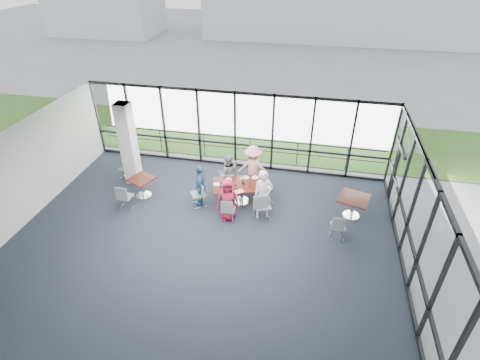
% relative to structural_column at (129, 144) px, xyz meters
% --- Properties ---
extents(floor, '(12.00, 10.00, 0.02)m').
position_rel_structural_column_xyz_m(floor, '(3.60, -3.00, -1.61)').
color(floor, '#20262F').
rests_on(floor, ground).
extents(ceiling, '(12.00, 10.00, 0.04)m').
position_rel_structural_column_xyz_m(ceiling, '(3.60, -3.00, 1.60)').
color(ceiling, silver).
rests_on(ceiling, ground).
extents(wall_left, '(0.10, 10.00, 3.20)m').
position_rel_structural_column_xyz_m(wall_left, '(-2.40, -3.00, 0.00)').
color(wall_left, silver).
rests_on(wall_left, ground).
extents(curtain_wall_back, '(12.00, 0.10, 3.20)m').
position_rel_structural_column_xyz_m(curtain_wall_back, '(3.60, 2.00, 0.00)').
color(curtain_wall_back, white).
rests_on(curtain_wall_back, ground).
extents(curtain_wall_right, '(0.10, 10.00, 3.20)m').
position_rel_structural_column_xyz_m(curtain_wall_right, '(9.60, -3.00, 0.00)').
color(curtain_wall_right, white).
rests_on(curtain_wall_right, ground).
extents(exit_door, '(0.12, 1.60, 2.10)m').
position_rel_structural_column_xyz_m(exit_door, '(9.60, 0.75, -0.55)').
color(exit_door, black).
rests_on(exit_door, ground).
extents(structural_column, '(0.50, 0.50, 3.20)m').
position_rel_structural_column_xyz_m(structural_column, '(0.00, 0.00, 0.00)').
color(structural_column, silver).
rests_on(structural_column, ground).
extents(apron, '(80.00, 70.00, 0.02)m').
position_rel_structural_column_xyz_m(apron, '(3.60, 7.00, -1.62)').
color(apron, slate).
rests_on(apron, ground).
extents(grass_strip, '(80.00, 5.00, 0.01)m').
position_rel_structural_column_xyz_m(grass_strip, '(3.60, 5.00, -1.59)').
color(grass_strip, '#345621').
rests_on(grass_strip, ground).
extents(hangar_main, '(24.00, 10.00, 6.00)m').
position_rel_structural_column_xyz_m(hangar_main, '(7.60, 29.00, 1.40)').
color(hangar_main, '#B9BCC1').
rests_on(hangar_main, ground).
extents(hangar_aux, '(10.00, 6.00, 4.00)m').
position_rel_structural_column_xyz_m(hangar_aux, '(-14.40, 25.00, 0.40)').
color(hangar_aux, '#B9BCC1').
rests_on(hangar_aux, ground).
extents(guard_rail, '(12.00, 0.06, 0.06)m').
position_rel_structural_column_xyz_m(guard_rail, '(3.60, 2.60, -1.10)').
color(guard_rail, '#2D2D33').
rests_on(guard_rail, ground).
extents(main_table, '(2.25, 1.65, 0.75)m').
position_rel_structural_column_xyz_m(main_table, '(4.38, -0.48, -0.97)').
color(main_table, '#351A0F').
rests_on(main_table, ground).
extents(side_table_left, '(1.03, 1.03, 0.75)m').
position_rel_structural_column_xyz_m(side_table_left, '(0.77, -0.88, -0.98)').
color(side_table_left, '#351A0F').
rests_on(side_table_left, ground).
extents(side_table_right, '(1.17, 1.17, 0.75)m').
position_rel_structural_column_xyz_m(side_table_right, '(8.22, -0.54, -0.95)').
color(side_table_right, '#351A0F').
rests_on(side_table_right, ground).
extents(diner_near_left, '(0.86, 0.70, 1.53)m').
position_rel_structural_column_xyz_m(diner_near_left, '(4.12, -1.54, -0.83)').
color(diner_near_left, '#AE1B3B').
rests_on(diner_near_left, ground).
extents(diner_near_right, '(0.77, 0.67, 1.76)m').
position_rel_structural_column_xyz_m(diner_near_right, '(5.25, -1.18, -0.72)').
color(diner_near_right, silver).
rests_on(diner_near_right, ground).
extents(diner_far_left, '(0.81, 0.59, 1.50)m').
position_rel_structural_column_xyz_m(diner_far_left, '(3.74, 0.13, -0.85)').
color(diner_far_left, gray).
rests_on(diner_far_left, ground).
extents(diner_far_right, '(1.19, 0.69, 1.76)m').
position_rel_structural_column_xyz_m(diner_far_right, '(4.61, 0.46, -0.72)').
color(diner_far_right, pink).
rests_on(diner_far_right, ground).
extents(diner_end, '(0.61, 0.98, 1.58)m').
position_rel_structural_column_xyz_m(diner_end, '(3.01, -0.91, -0.81)').
color(diner_end, '#2E5F90').
rests_on(diner_end, ground).
extents(chair_main_nl, '(0.44, 0.44, 0.85)m').
position_rel_structural_column_xyz_m(chair_main_nl, '(4.17, -1.60, -1.18)').
color(chair_main_nl, gray).
rests_on(chair_main_nl, ground).
extents(chair_main_nr, '(0.63, 0.63, 0.99)m').
position_rel_structural_column_xyz_m(chair_main_nr, '(5.27, -1.27, -1.11)').
color(chair_main_nr, gray).
rests_on(chair_main_nr, ground).
extents(chair_main_fl, '(0.62, 0.62, 0.94)m').
position_rel_structural_column_xyz_m(chair_main_fl, '(3.62, 0.40, -1.13)').
color(chair_main_fl, gray).
rests_on(chair_main_fl, ground).
extents(chair_main_fr, '(0.43, 0.43, 0.84)m').
position_rel_structural_column_xyz_m(chair_main_fr, '(4.59, 0.64, -1.18)').
color(chair_main_fr, gray).
rests_on(chair_main_fr, ground).
extents(chair_main_end, '(0.62, 0.62, 0.93)m').
position_rel_structural_column_xyz_m(chair_main_end, '(2.94, -1.02, -1.14)').
color(chair_main_end, gray).
rests_on(chair_main_end, ground).
extents(chair_spare_la, '(0.46, 0.46, 0.93)m').
position_rel_structural_column_xyz_m(chair_spare_la, '(0.49, -1.68, -1.13)').
color(chair_spare_la, gray).
rests_on(chair_spare_la, ground).
extents(chair_spare_lb, '(0.49, 0.49, 0.83)m').
position_rel_structural_column_xyz_m(chair_spare_lb, '(-0.41, 0.17, -1.18)').
color(chair_spare_lb, gray).
rests_on(chair_spare_lb, ground).
extents(chair_spare_r, '(0.49, 0.49, 0.88)m').
position_rel_structural_column_xyz_m(chair_spare_r, '(7.72, -1.76, -1.16)').
color(chair_spare_r, gray).
rests_on(chair_spare_r, ground).
extents(plate_nl, '(0.24, 0.24, 0.01)m').
position_rel_structural_column_xyz_m(plate_nl, '(4.00, -0.98, -0.84)').
color(plate_nl, white).
rests_on(plate_nl, main_table).
extents(plate_nr, '(0.27, 0.27, 0.01)m').
position_rel_structural_column_xyz_m(plate_nr, '(5.08, -0.69, -0.84)').
color(plate_nr, white).
rests_on(plate_nr, main_table).
extents(plate_fl, '(0.24, 0.24, 0.01)m').
position_rel_structural_column_xyz_m(plate_fl, '(3.86, -0.32, -0.84)').
color(plate_fl, white).
rests_on(plate_fl, main_table).
extents(plate_fr, '(0.24, 0.24, 0.01)m').
position_rel_structural_column_xyz_m(plate_fr, '(4.76, 0.02, -0.84)').
color(plate_fr, white).
rests_on(plate_fr, main_table).
extents(plate_end, '(0.23, 0.23, 0.01)m').
position_rel_structural_column_xyz_m(plate_end, '(3.53, -0.71, -0.84)').
color(plate_end, white).
rests_on(plate_end, main_table).
extents(tumbler_a, '(0.08, 0.08, 0.15)m').
position_rel_structural_column_xyz_m(tumbler_a, '(4.24, -0.85, -0.77)').
color(tumbler_a, white).
rests_on(tumbler_a, main_table).
extents(tumbler_b, '(0.06, 0.06, 0.13)m').
position_rel_structural_column_xyz_m(tumbler_b, '(4.70, -0.60, -0.79)').
color(tumbler_b, white).
rests_on(tumbler_b, main_table).
extents(tumbler_c, '(0.07, 0.07, 0.14)m').
position_rel_structural_column_xyz_m(tumbler_c, '(4.36, -0.19, -0.78)').
color(tumbler_c, white).
rests_on(tumbler_c, main_table).
extents(tumbler_d, '(0.07, 0.07, 0.15)m').
position_rel_structural_column_xyz_m(tumbler_d, '(3.71, -0.83, -0.78)').
color(tumbler_d, white).
rests_on(tumbler_d, main_table).
extents(menu_a, '(0.37, 0.36, 0.00)m').
position_rel_structural_column_xyz_m(menu_a, '(4.38, -0.96, -0.85)').
color(menu_a, white).
rests_on(menu_a, main_table).
extents(menu_b, '(0.34, 0.28, 0.00)m').
position_rel_structural_column_xyz_m(menu_b, '(5.29, -0.52, -0.85)').
color(menu_b, white).
rests_on(menu_b, main_table).
extents(menu_c, '(0.38, 0.39, 0.00)m').
position_rel_structural_column_xyz_m(menu_c, '(4.41, -0.09, -0.85)').
color(menu_c, white).
rests_on(menu_c, main_table).
extents(condiment_caddy, '(0.10, 0.07, 0.04)m').
position_rel_structural_column_xyz_m(condiment_caddy, '(4.45, -0.47, -0.83)').
color(condiment_caddy, black).
rests_on(condiment_caddy, main_table).
extents(ketchup_bottle, '(0.06, 0.06, 0.18)m').
position_rel_structural_column_xyz_m(ketchup_bottle, '(4.38, -0.40, -0.76)').
color(ketchup_bottle, '#AA0E06').
rests_on(ketchup_bottle, main_table).
extents(green_bottle, '(0.05, 0.05, 0.20)m').
position_rel_structural_column_xyz_m(green_bottle, '(4.46, -0.44, -0.75)').
color(green_bottle, '#15722B').
rests_on(green_bottle, main_table).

